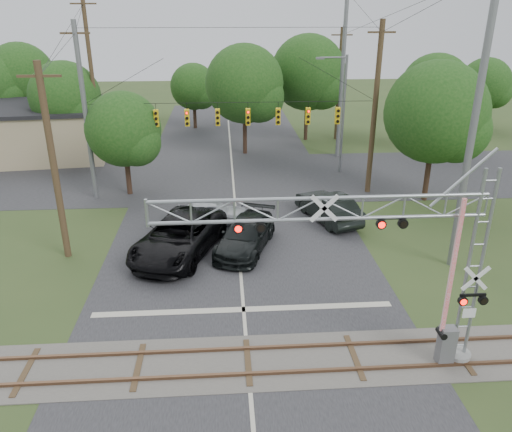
{
  "coord_description": "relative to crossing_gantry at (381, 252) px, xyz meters",
  "views": [
    {
      "loc": [
        -0.72,
        -12.88,
        12.12
      ],
      "look_at": [
        0.68,
        7.5,
        3.57
      ],
      "focal_mm": 35.0,
      "sensor_mm": 36.0,
      "label": 1
    }
  ],
  "objects": [
    {
      "name": "suv_dark",
      "position": [
        1.17,
        13.5,
        -3.74
      ],
      "size": [
        3.53,
        5.66,
        1.76
      ],
      "primitive_type": "imported",
      "rotation": [
        0.0,
        0.0,
        3.48
      ],
      "color": "black",
      "rests_on": "ground"
    },
    {
      "name": "treeline",
      "position": [
        -4.28,
        30.42,
        1.04
      ],
      "size": [
        54.7,
        28.92,
        10.01
      ],
      "color": "#342218",
      "rests_on": "ground"
    },
    {
      "name": "pickup_black",
      "position": [
        -7.61,
        9.5,
        -3.63
      ],
      "size": [
        5.48,
        7.85,
        1.99
      ],
      "primitive_type": "imported",
      "rotation": [
        0.0,
        0.0,
        -0.34
      ],
      "color": "black",
      "rests_on": "ground"
    },
    {
      "name": "utility_poles",
      "position": [
        -1.89,
        21.16,
        1.79
      ],
      "size": [
        23.87,
        26.91,
        14.29
      ],
      "color": "#44331F",
      "rests_on": "ground"
    },
    {
      "name": "car_dark",
      "position": [
        -4.08,
        9.8,
        -3.8
      ],
      "size": [
        4.04,
        6.09,
        1.64
      ],
      "primitive_type": "imported",
      "rotation": [
        0.0,
        0.0,
        -0.34
      ],
      "color": "black",
      "rests_on": "ground"
    },
    {
      "name": "road_main",
      "position": [
        -4.46,
        8.36,
        -4.61
      ],
      "size": [
        14.0,
        90.0,
        0.02
      ],
      "primitive_type": "cube",
      "color": "#272629",
      "rests_on": "ground"
    },
    {
      "name": "road_cross",
      "position": [
        -4.46,
        22.36,
        -4.61
      ],
      "size": [
        90.0,
        12.0,
        0.02
      ],
      "primitive_type": "cube",
      "color": "#272629",
      "rests_on": "ground"
    },
    {
      "name": "crossing_gantry",
      "position": [
        0.0,
        0.0,
        0.0
      ],
      "size": [
        11.5,
        0.95,
        7.44
      ],
      "color": "gray",
      "rests_on": "ground"
    },
    {
      "name": "sedan_silver",
      "position": [
        -5.96,
        13.42,
        -3.88
      ],
      "size": [
        4.4,
        1.79,
        1.49
      ],
      "primitive_type": "imported",
      "rotation": [
        0.0,
        0.0,
        1.56
      ],
      "color": "#B1B4B9",
      "rests_on": "ground"
    },
    {
      "name": "ground",
      "position": [
        -4.46,
        -1.64,
        -4.62
      ],
      "size": [
        160.0,
        160.0,
        0.0
      ],
      "primitive_type": "plane",
      "color": "#334620",
      "rests_on": "ground"
    },
    {
      "name": "traffic_signal_span",
      "position": [
        -3.61,
        18.36,
        1.06
      ],
      "size": [
        19.34,
        0.36,
        11.5
      ],
      "color": "slate",
      "rests_on": "ground"
    },
    {
      "name": "railroad_track",
      "position": [
        -4.46,
        0.36,
        -4.59
      ],
      "size": [
        90.0,
        3.2,
        0.17
      ],
      "color": "#4D4943",
      "rests_on": "ground"
    },
    {
      "name": "streetlight",
      "position": [
        3.91,
        23.1,
        0.39
      ],
      "size": [
        2.39,
        0.25,
        8.97
      ],
      "color": "slate",
      "rests_on": "ground"
    }
  ]
}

